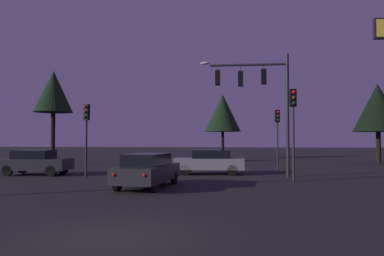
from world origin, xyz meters
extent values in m
plane|color=black|center=(0.00, 24.50, 0.00)|extent=(168.00, 168.00, 0.00)
cylinder|color=#232326|center=(5.51, 14.51, 3.58)|extent=(0.20, 0.20, 7.16)
cylinder|color=#232326|center=(3.25, 14.46, 6.58)|extent=(4.52, 0.24, 0.14)
ellipsoid|color=#F4EACC|center=(0.69, 14.40, 6.73)|extent=(0.56, 0.28, 0.16)
cylinder|color=#232326|center=(4.15, 14.48, 6.44)|extent=(0.05, 0.05, 0.27)
cube|color=black|center=(4.15, 14.48, 5.86)|extent=(0.31, 0.25, 0.90)
sphere|color=red|center=(4.15, 14.62, 6.14)|extent=(0.18, 0.18, 0.18)
sphere|color=#56380C|center=(4.15, 14.62, 5.86)|extent=(0.18, 0.18, 0.18)
sphere|color=#0C4219|center=(4.15, 14.62, 5.58)|extent=(0.18, 0.18, 0.18)
cylinder|color=#232326|center=(2.80, 14.45, 6.39)|extent=(0.05, 0.05, 0.37)
cube|color=black|center=(2.80, 14.45, 5.76)|extent=(0.31, 0.25, 0.90)
sphere|color=red|center=(2.79, 14.59, 6.04)|extent=(0.18, 0.18, 0.18)
sphere|color=#56380C|center=(2.79, 14.59, 5.76)|extent=(0.18, 0.18, 0.18)
sphere|color=#0C4219|center=(2.79, 14.59, 5.48)|extent=(0.18, 0.18, 0.18)
cylinder|color=#232326|center=(1.44, 14.42, 6.43)|extent=(0.05, 0.05, 0.29)
cube|color=black|center=(1.44, 14.42, 5.83)|extent=(0.31, 0.25, 0.90)
sphere|color=red|center=(1.44, 14.56, 6.11)|extent=(0.18, 0.18, 0.18)
sphere|color=#56380C|center=(1.44, 14.56, 5.83)|extent=(0.18, 0.18, 0.18)
sphere|color=#0C4219|center=(1.44, 14.56, 5.55)|extent=(0.18, 0.18, 0.18)
cylinder|color=#232326|center=(5.44, 11.64, 1.91)|extent=(0.12, 0.12, 3.81)
cube|color=black|center=(5.44, 11.64, 4.26)|extent=(0.34, 0.29, 0.90)
sphere|color=red|center=(5.47, 11.50, 4.54)|extent=(0.18, 0.18, 0.18)
sphere|color=#56380C|center=(5.47, 11.50, 4.26)|extent=(0.18, 0.18, 0.18)
sphere|color=#0C4219|center=(5.47, 11.50, 3.98)|extent=(0.18, 0.18, 0.18)
cylinder|color=#232326|center=(5.40, 19.78, 1.71)|extent=(0.12, 0.12, 3.41)
cube|color=black|center=(5.40, 19.78, 3.86)|extent=(0.37, 0.33, 0.90)
sphere|color=red|center=(5.45, 19.65, 4.14)|extent=(0.18, 0.18, 0.18)
sphere|color=#56380C|center=(5.45, 19.65, 3.86)|extent=(0.18, 0.18, 0.18)
sphere|color=#0C4219|center=(5.45, 19.65, 3.58)|extent=(0.18, 0.18, 0.18)
cylinder|color=#232326|center=(-5.76, 12.15, 1.62)|extent=(0.12, 0.12, 3.24)
cube|color=black|center=(-5.76, 12.15, 3.69)|extent=(0.35, 0.30, 0.90)
sphere|color=red|center=(-5.79, 12.01, 3.97)|extent=(0.18, 0.18, 0.18)
sphere|color=#56380C|center=(-5.79, 12.01, 3.69)|extent=(0.18, 0.18, 0.18)
sphere|color=#0C4219|center=(-5.79, 12.01, 3.41)|extent=(0.18, 0.18, 0.18)
cube|color=#232328|center=(-1.31, 8.54, 0.66)|extent=(2.18, 4.59, 0.68)
cube|color=black|center=(-1.33, 8.39, 1.26)|extent=(1.75, 2.53, 0.52)
cylinder|color=black|center=(-1.98, 10.08, 0.32)|extent=(0.26, 0.66, 0.64)
cylinder|color=black|center=(-0.39, 9.94, 0.32)|extent=(0.26, 0.66, 0.64)
cylinder|color=black|center=(-2.24, 7.15, 0.32)|extent=(0.26, 0.66, 0.64)
cylinder|color=black|center=(-0.65, 7.01, 0.32)|extent=(0.26, 0.66, 0.64)
sphere|color=red|center=(-2.14, 6.37, 0.76)|extent=(0.14, 0.14, 0.14)
sphere|color=red|center=(-0.88, 6.26, 0.76)|extent=(0.14, 0.14, 0.14)
cube|color=gray|center=(0.83, 15.43, 0.66)|extent=(4.37, 2.02, 0.68)
cube|color=black|center=(0.98, 15.44, 1.26)|extent=(2.39, 1.66, 0.52)
cylinder|color=black|center=(-0.53, 14.57, 0.32)|extent=(0.65, 0.24, 0.64)
cylinder|color=black|center=(-0.62, 16.14, 0.32)|extent=(0.65, 0.24, 0.64)
cylinder|color=black|center=(2.28, 14.73, 0.32)|extent=(0.65, 0.24, 0.64)
cylinder|color=black|center=(2.19, 16.30, 0.32)|extent=(0.65, 0.24, 0.64)
sphere|color=red|center=(3.01, 14.94, 0.76)|extent=(0.14, 0.14, 0.14)
sphere|color=red|center=(2.94, 16.18, 0.76)|extent=(0.14, 0.14, 0.14)
cube|color=#232328|center=(-9.57, 13.60, 0.66)|extent=(4.13, 2.01, 0.68)
cube|color=black|center=(-9.72, 13.59, 1.26)|extent=(2.26, 1.67, 0.52)
cylinder|color=black|center=(-8.27, 14.48, 0.32)|extent=(0.65, 0.23, 0.64)
cylinder|color=black|center=(-8.20, 12.84, 0.32)|extent=(0.65, 0.23, 0.64)
cylinder|color=black|center=(-10.94, 14.36, 0.32)|extent=(0.65, 0.23, 0.64)
cylinder|color=black|center=(-10.87, 12.72, 0.32)|extent=(0.65, 0.23, 0.64)
sphere|color=red|center=(-11.64, 14.16, 0.76)|extent=(0.14, 0.14, 0.14)
cylinder|color=black|center=(15.49, 29.12, 1.46)|extent=(0.42, 0.42, 2.93)
cone|color=black|center=(15.49, 29.12, 5.18)|extent=(4.50, 4.50, 4.51)
cylinder|color=black|center=(0.69, 35.31, 1.56)|extent=(0.32, 0.32, 3.12)
cone|color=black|center=(0.69, 35.31, 5.27)|extent=(4.15, 4.15, 4.30)
cylinder|color=black|center=(-12.98, 22.06, 2.25)|extent=(0.37, 0.37, 4.49)
cone|color=black|center=(-12.98, 22.06, 6.26)|extent=(3.22, 3.22, 3.54)
camera|label=1|loc=(2.84, -7.89, 2.10)|focal=35.21mm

